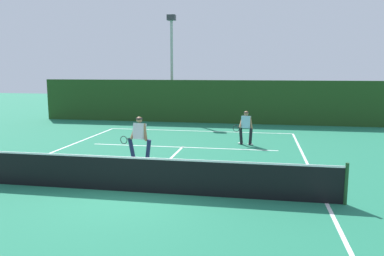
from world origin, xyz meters
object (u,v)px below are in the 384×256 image
Objects in this scene: player_far at (246,126)px; tennis_ball at (90,156)px; player_near at (139,137)px; light_pole at (172,56)px.

tennis_ball is at bearing 44.18° from player_far.
player_near reaches higher than player_far.
light_pole is at bearing 87.37° from tennis_ball.
player_far is at bearing 30.36° from tennis_ball.
tennis_ball is at bearing 3.60° from player_near.
light_pole is (-5.36, 8.28, 3.47)m from player_far.
light_pole is (0.54, 11.74, 4.28)m from tennis_ball.
light_pole reaches higher than tennis_ball.
player_near is at bearing -82.32° from light_pole.
light_pole reaches higher than player_far.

